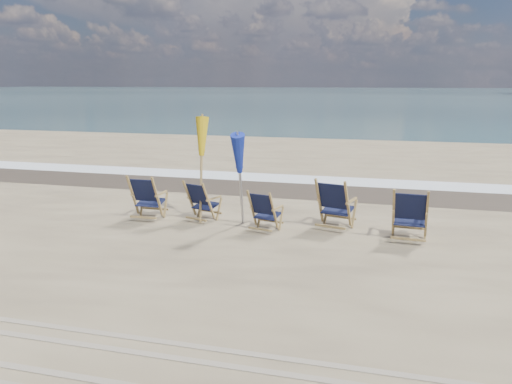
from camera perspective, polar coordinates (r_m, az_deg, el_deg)
ocean at (r=135.24m, az=13.81°, el=10.90°), size 400.00×400.00×0.00m
surf_foam at (r=15.97m, az=5.52°, el=1.46°), size 200.00×1.40×0.01m
wet_sand_strip at (r=14.52m, az=4.58°, el=0.36°), size 200.00×2.60×0.00m
tire_tracks at (r=5.87m, az=-13.12°, el=-19.12°), size 80.00×1.30×0.01m
beach_chair_0 at (r=11.22m, az=-11.22°, el=-0.73°), size 0.68×0.76×1.05m
beach_chair_1 at (r=10.90m, az=-5.45°, el=-1.23°), size 0.78×0.83×0.95m
beach_chair_2 at (r=10.13m, az=2.03°, el=-2.37°), size 0.72×0.77×0.90m
beach_chair_3 at (r=10.37m, az=10.43°, el=-1.62°), size 0.89×0.96×1.12m
beach_chair_4 at (r=10.00m, az=18.92°, el=-2.70°), size 0.75×0.83×1.09m
umbrella_yellow at (r=10.99m, az=-6.37°, el=5.74°), size 0.30×0.30×2.30m
umbrella_blue at (r=10.36m, az=-1.79°, el=4.50°), size 0.30×0.30×2.13m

